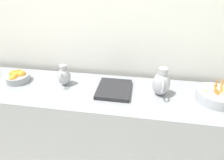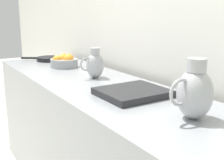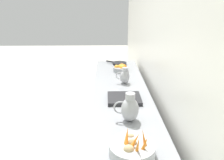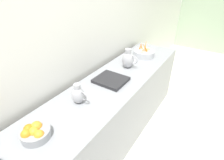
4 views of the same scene
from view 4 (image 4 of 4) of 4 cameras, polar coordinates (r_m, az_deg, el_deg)
name	(u,v)px [view 4 (image 4 of 4)]	position (r m, az deg, el deg)	size (l,w,h in m)	color
tile_wall_left	(102,14)	(2.31, -3.27, 20.60)	(0.10, 7.76, 3.00)	white
prep_counter	(109,115)	(2.19, -1.13, -11.36)	(0.63, 2.93, 0.88)	gray
vegetable_colander	(144,53)	(2.64, 10.34, 8.56)	(0.31, 0.31, 0.21)	#ADAFB5
orange_bowl	(35,132)	(1.46, -23.78, -15.26)	(0.22, 0.22, 0.11)	gray
metal_pitcher_tall	(128,59)	(2.25, 5.18, 6.68)	(0.21, 0.15, 0.25)	#A3A3A8
metal_pitcher_short	(78,95)	(1.65, -10.93, -4.65)	(0.17, 0.12, 0.20)	#A3A3A8
counter_sink_basin	(111,80)	(1.98, -0.35, 0.04)	(0.34, 0.30, 0.04)	#232326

